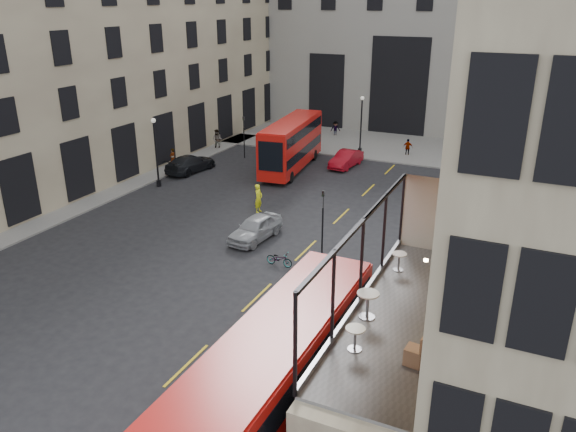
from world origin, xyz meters
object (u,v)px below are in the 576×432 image
at_px(street_lamp_a, 156,156).
at_px(pedestrian_d, 465,141).
at_px(street_lamp_b, 361,128).
at_px(cafe_table_far, 399,259).
at_px(cafe_chair_d, 445,272).
at_px(pedestrian_e, 173,158).
at_px(bicycle, 279,259).
at_px(traffic_light_far, 244,132).
at_px(car_b, 346,159).
at_px(cafe_chair_b, 437,333).
at_px(car_c, 190,163).
at_px(pedestrian_c, 408,148).
at_px(pedestrian_b, 335,129).
at_px(pedestrian_a, 217,140).
at_px(car_a, 255,228).
at_px(cafe_chair_c, 440,317).
at_px(cafe_table_near, 355,335).
at_px(cyclist, 259,198).
at_px(cafe_chair_a, 415,355).
at_px(bus_near, 276,383).
at_px(bus_far, 292,142).
at_px(cafe_table_mid, 368,301).
at_px(traffic_light_near, 323,214).

xyz_separation_m(street_lamp_a, pedestrian_d, (19.71, 21.39, -1.53)).
height_order(street_lamp_b, cafe_table_far, street_lamp_b).
bearing_deg(cafe_chair_d, pedestrian_e, 142.88).
bearing_deg(bicycle, traffic_light_far, 35.72).
xyz_separation_m(car_b, cafe_chair_b, (13.34, -30.42, 4.19)).
height_order(car_c, pedestrian_c, pedestrian_c).
bearing_deg(pedestrian_b, street_lamp_b, -75.62).
height_order(car_c, pedestrian_a, pedestrian_a).
bearing_deg(car_a, pedestrian_d, 78.58).
xyz_separation_m(cafe_table_far, cafe_chair_c, (2.02, -2.99, -0.19)).
height_order(cafe_table_near, cafe_chair_d, cafe_chair_d).
height_order(cyclist, cafe_chair_d, cafe_chair_d).
height_order(bicycle, cafe_chair_b, cafe_chair_b).
height_order(street_lamp_a, pedestrian_a, street_lamp_a).
distance_m(pedestrian_a, pedestrian_e, 6.90).
bearing_deg(bicycle, car_b, 10.69).
relative_size(bicycle, cafe_chair_d, 2.01).
bearing_deg(street_lamp_a, cafe_chair_a, -40.07).
height_order(pedestrian_b, cafe_chair_d, cafe_chair_d).
distance_m(cyclist, pedestrian_c, 19.48).
height_order(bus_near, cafe_chair_a, cafe_chair_a).
distance_m(pedestrian_d, pedestrian_e, 27.42).
bearing_deg(bus_far, cafe_chair_d, -54.77).
relative_size(car_a, cafe_table_mid, 5.00).
distance_m(car_a, pedestrian_d, 28.35).
bearing_deg(bus_near, cafe_chair_d, 52.61).
bearing_deg(cyclist, cafe_table_far, -137.33).
bearing_deg(street_lamp_b, cafe_chair_d, -67.13).
height_order(cafe_table_mid, cafe_chair_b, cafe_chair_b).
bearing_deg(cafe_chair_b, street_lamp_a, 142.09).
relative_size(bus_far, cyclist, 5.38).
distance_m(pedestrian_e, cafe_chair_d, 33.03).
bearing_deg(car_a, car_c, 144.09).
distance_m(pedestrian_a, cafe_table_mid, 39.05).
bearing_deg(street_lamp_a, traffic_light_near, -20.56).
bearing_deg(cafe_chair_d, pedestrian_d, 96.92).
distance_m(bus_near, pedestrian_a, 38.76).
bearing_deg(bus_near, cyclist, 119.38).
xyz_separation_m(car_c, cafe_chair_c, (24.56, -22.59, 4.13)).
distance_m(car_b, car_c, 13.24).
bearing_deg(bus_far, cafe_table_near, -62.25).
height_order(car_a, cafe_chair_c, cafe_chair_c).
relative_size(pedestrian_e, cafe_chair_c, 2.12).
relative_size(traffic_light_far, bicycle, 2.46).
bearing_deg(cafe_chair_a, pedestrian_d, 96.31).
bearing_deg(pedestrian_e, pedestrian_c, 131.11).
height_order(pedestrian_d, cafe_chair_d, cafe_chair_d).
height_order(car_c, bicycle, car_c).
relative_size(bus_near, pedestrian_d, 6.51).
relative_size(street_lamp_a, pedestrian_c, 3.34).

